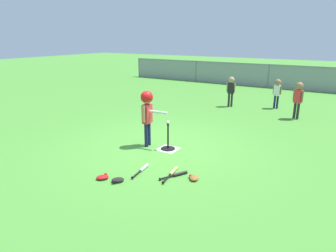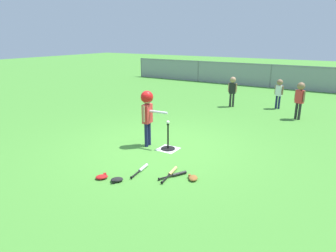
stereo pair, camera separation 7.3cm
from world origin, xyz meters
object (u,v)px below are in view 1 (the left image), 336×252
batter_child (147,107)px  spare_bat_wood (172,172)px  fielder_deep_right (231,88)px  glove_tossed_aside (118,180)px  spare_bat_silver (142,169)px  batting_tee (168,145)px  glove_near_bats (103,177)px  baseball_on_tee (168,122)px  fielder_deep_left (277,90)px  spare_bat_black (177,174)px  fielder_near_right (298,95)px  glove_by_plate (194,178)px

batter_child → spare_bat_wood: (1.25, -0.99, -0.90)m
fielder_deep_right → glove_tossed_aside: 6.71m
spare_bat_wood → spare_bat_silver: bearing=-162.8°
batting_tee → glove_near_bats: size_ratio=2.21×
baseball_on_tee → batter_child: size_ratio=0.06×
batter_child → spare_bat_wood: batter_child is taller
batting_tee → glove_tossed_aside: (0.07, -1.82, -0.06)m
glove_tossed_aside → spare_bat_wood: bearing=49.5°
glove_tossed_aside → baseball_on_tee: bearing=92.3°
batter_child → fielder_deep_left: 5.72m
spare_bat_silver → spare_bat_black: size_ratio=1.15×
batter_child → spare_bat_silver: bearing=-59.4°
baseball_on_tee → glove_tossed_aside: (0.07, -1.82, -0.60)m
glove_near_bats → spare_bat_black: bearing=36.7°
fielder_deep_left → spare_bat_silver: 6.73m
batting_tee → fielder_deep_right: (-0.32, 4.85, 0.61)m
spare_bat_black → glove_near_bats: 1.35m
batting_tee → baseball_on_tee: 0.55m
batting_tee → spare_bat_silver: batting_tee is taller
fielder_near_right → fielder_deep_left: fielder_near_right is taller
batter_child → glove_near_bats: bearing=-81.0°
glove_near_bats → fielder_deep_right: bearing=90.8°
spare_bat_wood → glove_tossed_aside: size_ratio=2.54×
fielder_deep_right → spare_bat_wood: (1.05, -5.89, -0.67)m
batter_child → glove_tossed_aside: batter_child is taller
batter_child → spare_bat_silver: size_ratio=2.10×
baseball_on_tee → batter_child: bearing=-174.0°
batter_child → fielder_near_right: size_ratio=1.14×
spare_bat_black → glove_by_plate: size_ratio=2.03×
batter_child → fielder_deep_right: batter_child is taller
fielder_near_right → fielder_deep_right: bearing=166.5°
spare_bat_silver → glove_near_bats: bearing=-121.5°
fielder_deep_left → baseball_on_tee: bearing=-102.2°
baseball_on_tee → fielder_deep_right: size_ratio=0.07×
spare_bat_black → glove_near_bats: size_ratio=1.98×
spare_bat_silver → glove_near_bats: (-0.40, -0.66, 0.01)m
fielder_deep_right → spare_bat_silver: fielder_deep_right is taller
baseball_on_tee → glove_near_bats: size_ratio=0.27×
fielder_deep_left → glove_tossed_aside: size_ratio=3.86×
baseball_on_tee → glove_by_plate: size_ratio=0.28×
fielder_deep_left → fielder_deep_right: size_ratio=0.96×
glove_by_plate → fielder_deep_left: bearing=90.1°
fielder_deep_left → spare_bat_black: 6.51m
fielder_deep_left → glove_near_bats: (-1.40, -7.28, -0.63)m
spare_bat_black → baseball_on_tee: bearing=128.8°
spare_bat_black → glove_tossed_aside: glove_tossed_aside is taller
baseball_on_tee → spare_bat_silver: 1.37m
fielder_deep_right → glove_near_bats: 6.76m
batter_child → fielder_deep_left: size_ratio=1.25×
fielder_near_right → spare_bat_wood: (-1.29, -5.33, -0.71)m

